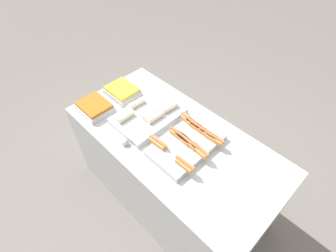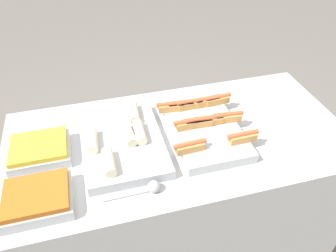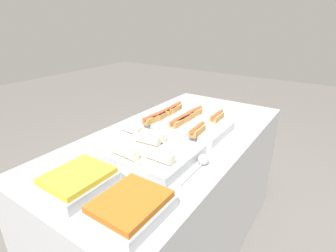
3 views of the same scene
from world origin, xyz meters
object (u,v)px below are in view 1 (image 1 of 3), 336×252
Objects in this scene: tray_side_back at (122,91)px; serving_spoon_near at (124,141)px; tray_hotdogs at (187,143)px; tray_side_front at (95,107)px; tray_wraps at (148,115)px.

tray_side_back reaches higher than serving_spoon_near.
tray_hotdogs reaches higher than tray_side_front.
tray_side_front is 0.28m from tray_side_back.
serving_spoon_near is at bearing -6.49° from tray_side_front.
tray_side_front is (-0.77, -0.26, -0.00)m from tray_hotdogs.
tray_side_front is (-0.37, -0.24, 0.00)m from tray_wraps.
tray_hotdogs and tray_wraps have the same top height.
tray_wraps is 0.37m from tray_side_back.
tray_wraps is at bearing 33.38° from tray_side_front.
tray_side_front is 1.11× the size of serving_spoon_near.
tray_wraps reaches higher than serving_spoon_near.
tray_hotdogs is 1.99× the size of tray_side_back.
serving_spoon_near is at bearing -137.65° from tray_hotdogs.
tray_hotdogs is 1.99× the size of tray_side_front.
tray_hotdogs is 0.45m from serving_spoon_near.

